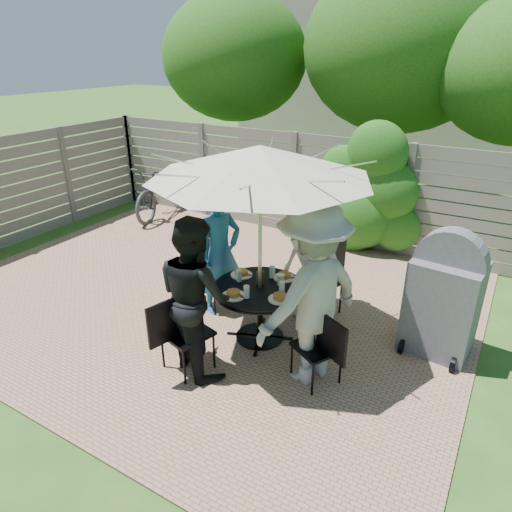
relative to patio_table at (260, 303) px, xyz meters
The scene contains 23 objects.
backyard_envelope 10.84m from the patio_table, 95.97° to the left, with size 60.00×60.00×5.00m.
patio_table is the anchor object (origin of this frame).
umbrella 1.63m from the patio_table, 153.43° to the left, with size 3.08×3.08×2.28m.
chair_back 0.99m from the patio_table, 67.17° to the left, with size 0.58×0.73×0.95m.
person_back 0.90m from the patio_table, 67.11° to the left, with size 0.82×0.54×1.69m, color silver.
chair_left 0.99m from the patio_table, 157.24° to the left, with size 0.71×0.55×0.93m.
person_left 0.89m from the patio_table, 157.11° to the left, with size 0.59×0.39×1.63m, color #21608F.
chair_front 0.99m from the patio_table, 112.76° to the right, with size 0.55×0.71×0.93m.
person_front 0.91m from the patio_table, 112.89° to the right, with size 0.83×0.65×1.71m, color black.
chair_right 0.99m from the patio_table, 22.97° to the right, with size 0.64×0.55×0.85m.
person_right 0.96m from the patio_table, 22.89° to the right, with size 1.24×0.71×1.92m, color #9B9A96.
plate_back 0.43m from the patio_table, 67.11° to the left, with size 0.26×0.26×0.06m.
plate_left 0.43m from the patio_table, 157.11° to the left, with size 0.26×0.26×0.06m.
plate_front 0.43m from the patio_table, 112.89° to the right, with size 0.26×0.26×0.06m.
plate_right 0.43m from the patio_table, 22.89° to the right, with size 0.26×0.26×0.06m.
glass_back 0.40m from the patio_table, 89.11° to the left, with size 0.07×0.07×0.14m, color silver.
glass_left 0.40m from the patio_table, behind, with size 0.07×0.07×0.14m, color silver.
glass_front 0.40m from the patio_table, 90.89° to the right, with size 0.07×0.07×0.14m, color silver.
glass_right 0.40m from the patio_table, ahead, with size 0.07×0.07×0.14m, color silver.
syrup_jug 0.30m from the patio_table, 117.31° to the left, with size 0.09×0.09×0.16m, color #59280C.
coffee_cup 0.36m from the patio_table, 42.67° to the left, with size 0.08×0.08×0.12m, color #C6B293.
bicycle 4.87m from the patio_table, 143.77° to the left, with size 0.70×2.01×1.06m, color #333338.
bbq_grill 2.02m from the patio_table, 23.92° to the left, with size 0.77×0.62×1.47m.
Camera 1 is at (3.45, -4.22, 3.15)m, focal length 32.00 mm.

